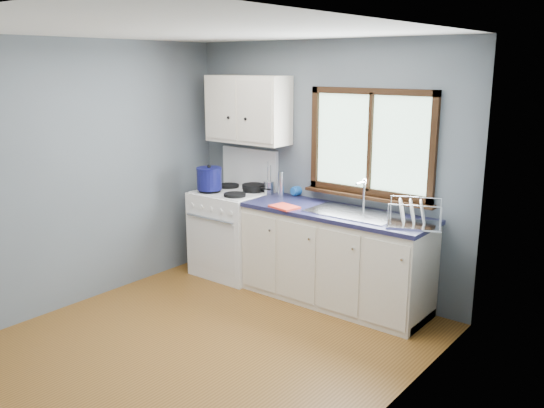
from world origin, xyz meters
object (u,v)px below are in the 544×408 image
Objects in this scene: sink at (353,220)px; skillet at (253,186)px; stockpot at (209,178)px; dish_rack at (413,218)px; utensil_crock at (269,188)px; thermos at (281,184)px; gas_range at (233,230)px; base_cabinets at (335,262)px.

skillet is at bearing 174.66° from sink.
skillet is at bearing 42.51° from stockpot.
stockpot is 2.27m from dish_rack.
utensil_crock is at bearing 172.15° from sink.
gas_range is at bearing -164.57° from thermos.
base_cabinets is at bearing -9.31° from utensil_crock.
sink is 1.68m from stockpot.
gas_range is 2.15m from dish_rack.
skillet is 0.19m from utensil_crock.
stockpot is (-1.65, -0.20, 0.22)m from sink.
utensil_crock is at bearing 151.37° from dish_rack.
dish_rack is (2.10, -0.01, 0.49)m from gas_range.
dish_rack is at bearing 4.13° from stockpot.
base_cabinets is 0.48m from sink.
skillet is 0.48m from stockpot.
stockpot is 0.53× the size of dish_rack.
skillet is at bearing 152.92° from dish_rack.
gas_range is 1.53m from sink.
base_cabinets is 5.32× the size of utensil_crock.
gas_range reaches higher than sink.
utensil_crock is (0.53, 0.35, -0.09)m from stockpot.
gas_range is 2.50× the size of dish_rack.
stockpot reaches higher than base_cabinets.
gas_range is at bearing -154.74° from utensil_crock.
thermos is at bearing 171.99° from sink.
gas_range is at bearing 157.14° from dish_rack.
base_cabinets is 1.00m from thermos.
thermos reaches higher than base_cabinets.
thermos reaches higher than dish_rack.
skillet is (0.18, 0.14, 0.49)m from gas_range.
stockpot is at bearing -133.00° from gas_range.
base_cabinets is 6.95× the size of thermos.
dish_rack is (0.79, -0.03, 0.57)m from base_cabinets.
stockpot is 0.64m from utensil_crock.
sink is at bearing -2.08° from skillet.
skillet is at bearing 173.83° from base_cabinets.
thermos is 1.56m from dish_rack.
thermos is (-0.76, 0.13, 0.64)m from base_cabinets.
skillet is (-1.30, 0.12, 0.12)m from sink.
stockpot is (-0.35, -0.32, 0.10)m from skillet.
gas_range is 5.11× the size of thermos.
utensil_crock is 0.64× the size of dish_rack.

